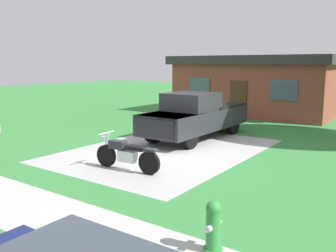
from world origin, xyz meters
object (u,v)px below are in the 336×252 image
object	(u,v)px
pickup_truck	(197,115)
fire_hydrant	(213,227)
neighbor_house	(256,84)
motorcycle	(126,154)

from	to	relation	value
pickup_truck	fire_hydrant	world-z (taller)	pickup_truck
fire_hydrant	neighbor_house	bearing A→B (deg)	109.75
motorcycle	neighbor_house	world-z (taller)	neighbor_house
pickup_truck	motorcycle	bearing A→B (deg)	-81.72
motorcycle	neighbor_house	bearing A→B (deg)	96.82
motorcycle	pickup_truck	xyz separation A→B (m)	(-0.76, 5.21, 0.48)
motorcycle	pickup_truck	distance (m)	5.29
pickup_truck	neighbor_house	xyz separation A→B (m)	(-0.88, 8.52, 0.84)
neighbor_house	fire_hydrant	bearing A→B (deg)	-70.25
pickup_truck	neighbor_house	distance (m)	8.61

